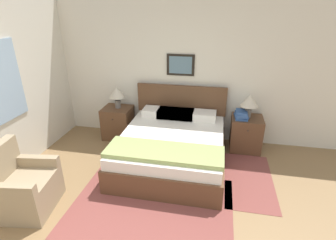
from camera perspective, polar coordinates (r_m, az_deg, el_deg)
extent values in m
cube|color=silver|center=(4.82, 2.57, 10.74)|extent=(6.88, 0.06, 2.60)
cube|color=black|center=(4.75, 2.74, 11.88)|extent=(0.50, 0.02, 0.38)
cube|color=slate|center=(4.74, 2.71, 11.85)|extent=(0.41, 0.00, 0.30)
cube|color=silver|center=(4.42, -31.86, 5.94)|extent=(0.06, 5.47, 2.60)
cube|color=brown|center=(3.57, -3.59, -18.16)|extent=(2.06, 1.49, 0.01)
cube|color=brown|center=(4.18, 17.12, -12.25)|extent=(0.70, 1.40, 0.01)
cube|color=brown|center=(4.29, 0.84, -7.78)|extent=(1.64, 1.91, 0.28)
cube|color=brown|center=(3.45, -2.03, -13.14)|extent=(1.64, 0.06, 0.08)
cube|color=white|center=(4.16, 0.86, -4.70)|extent=(1.58, 1.83, 0.24)
cube|color=brown|center=(4.84, 2.89, 4.50)|extent=(1.64, 0.06, 0.53)
cube|color=#8E9E5B|center=(3.59, -0.84, -6.96)|extent=(1.61, 0.53, 0.06)
cube|color=white|center=(4.77, -2.26, 1.70)|extent=(0.52, 0.32, 0.14)
cube|color=white|center=(4.66, 7.21, 0.97)|extent=(0.52, 0.32, 0.14)
cube|color=tan|center=(4.70, 2.42, 1.34)|extent=(0.52, 0.32, 0.14)
cube|color=tan|center=(4.71, 0.94, 1.46)|extent=(0.52, 0.32, 0.14)
cube|color=#998466|center=(3.85, -28.36, -13.85)|extent=(0.74, 0.78, 0.43)
cube|color=#998466|center=(3.91, -27.07, -7.94)|extent=(0.66, 0.19, 0.14)
cube|color=#998466|center=(3.50, -31.67, -12.87)|extent=(0.66, 0.19, 0.14)
cube|color=brown|center=(5.14, -10.81, -0.54)|extent=(0.53, 0.47, 0.61)
sphere|color=#332D28|center=(4.87, -12.02, 0.09)|extent=(0.02, 0.02, 0.02)
cube|color=brown|center=(4.83, 16.56, -2.83)|extent=(0.53, 0.47, 0.61)
sphere|color=#332D28|center=(4.54, 17.02, -2.30)|extent=(0.02, 0.02, 0.02)
cylinder|color=slate|center=(5.01, -10.85, 3.45)|extent=(0.10, 0.10, 0.15)
cylinder|color=slate|center=(4.98, -10.95, 4.58)|extent=(0.02, 0.02, 0.06)
cone|color=beige|center=(4.94, -11.07, 6.03)|extent=(0.30, 0.30, 0.20)
cylinder|color=slate|center=(4.70, 16.99, 1.39)|extent=(0.10, 0.10, 0.15)
cylinder|color=slate|center=(4.66, 17.14, 2.58)|extent=(0.02, 0.02, 0.06)
cone|color=beige|center=(4.61, 17.34, 4.11)|extent=(0.30, 0.30, 0.20)
cube|color=#335693|center=(4.65, 15.60, 0.52)|extent=(0.22, 0.28, 0.03)
cube|color=#335693|center=(4.64, 15.64, 0.86)|extent=(0.24, 0.27, 0.03)
cube|color=#335693|center=(4.62, 15.69, 1.28)|extent=(0.21, 0.29, 0.04)
cube|color=#335693|center=(4.61, 15.74, 1.71)|extent=(0.19, 0.27, 0.03)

